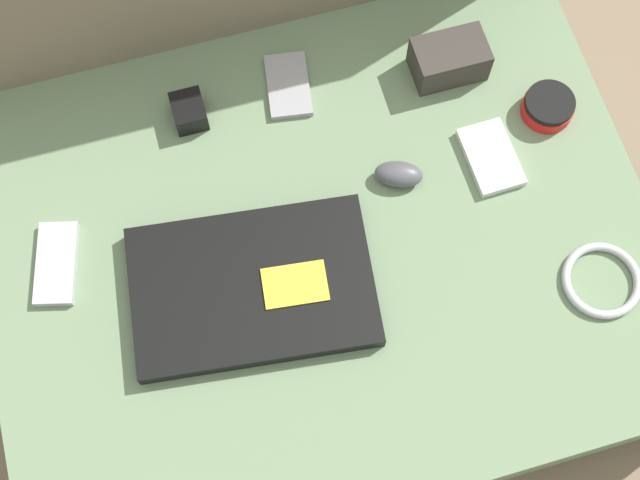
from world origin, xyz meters
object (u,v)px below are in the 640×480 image
(laptop, at_px, (253,287))
(camera_pouch, at_px, (449,59))
(phone_small, at_px, (491,157))
(phone_silver, at_px, (56,264))
(computer_mouse, at_px, (399,174))
(phone_black, at_px, (288,85))
(charger_brick, at_px, (189,111))
(speaker_puck, at_px, (548,107))

(laptop, distance_m, camera_pouch, 0.47)
(phone_small, bearing_deg, laptop, -167.07)
(phone_silver, relative_size, camera_pouch, 1.19)
(computer_mouse, distance_m, phone_small, 0.14)
(phone_silver, xyz_separation_m, camera_pouch, (0.64, 0.15, 0.02))
(phone_silver, bearing_deg, phone_black, 39.98)
(charger_brick, bearing_deg, laptop, -85.35)
(laptop, relative_size, phone_black, 3.07)
(phone_silver, relative_size, phone_small, 1.16)
(phone_black, bearing_deg, charger_brick, -167.84)
(charger_brick, bearing_deg, phone_silver, -142.73)
(phone_small, xyz_separation_m, charger_brick, (-0.42, 0.19, 0.01))
(phone_black, relative_size, phone_small, 1.04)
(speaker_puck, bearing_deg, phone_silver, -176.89)
(camera_pouch, bearing_deg, phone_small, -85.50)
(speaker_puck, relative_size, camera_pouch, 0.71)
(speaker_puck, xyz_separation_m, phone_silver, (-0.77, -0.04, -0.01))
(phone_small, xyz_separation_m, camera_pouch, (-0.01, 0.17, 0.02))
(speaker_puck, height_order, phone_black, speaker_puck)
(camera_pouch, bearing_deg, computer_mouse, -129.51)
(speaker_puck, relative_size, phone_silver, 0.59)
(laptop, height_order, speaker_puck, speaker_puck)
(phone_silver, xyz_separation_m, phone_black, (0.40, 0.19, -0.00))
(computer_mouse, bearing_deg, charger_brick, 168.34)
(phone_silver, relative_size, phone_black, 1.12)
(laptop, bearing_deg, charger_brick, 101.34)
(phone_silver, bearing_deg, laptop, -9.18)
(laptop, xyz_separation_m, speaker_puck, (0.50, 0.16, 0.00))
(camera_pouch, xyz_separation_m, charger_brick, (-0.41, 0.03, -0.01))
(phone_small, distance_m, charger_brick, 0.46)
(speaker_puck, bearing_deg, computer_mouse, -169.82)
(computer_mouse, bearing_deg, speaker_puck, 32.47)
(computer_mouse, xyz_separation_m, phone_small, (0.14, -0.01, -0.01))
(phone_small, distance_m, camera_pouch, 0.17)
(phone_black, distance_m, charger_brick, 0.16)
(phone_black, xyz_separation_m, phone_small, (0.26, -0.20, 0.00))
(computer_mouse, distance_m, speaker_puck, 0.26)
(computer_mouse, height_order, phone_small, computer_mouse)
(speaker_puck, distance_m, charger_brick, 0.55)
(laptop, bearing_deg, phone_small, 21.18)
(speaker_puck, relative_size, phone_black, 0.66)
(camera_pouch, relative_size, charger_brick, 1.93)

